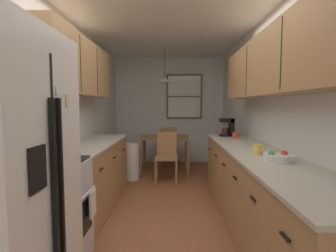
% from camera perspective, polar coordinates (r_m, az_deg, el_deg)
% --- Properties ---
extents(ground_plane, '(12.00, 12.00, 0.00)m').
position_cam_1_polar(ground_plane, '(3.89, -0.33, -16.41)').
color(ground_plane, brown).
extents(wall_left, '(0.10, 9.00, 2.55)m').
position_cam_1_polar(wall_left, '(3.90, -20.59, 2.58)').
color(wall_left, silver).
rests_on(wall_left, ground).
extents(wall_right, '(0.10, 9.00, 2.55)m').
position_cam_1_polar(wall_right, '(3.84, 20.27, 2.56)').
color(wall_right, silver).
rests_on(wall_right, ground).
extents(wall_back, '(4.40, 0.10, 2.55)m').
position_cam_1_polar(wall_back, '(6.28, 0.29, 3.54)').
color(wall_back, silver).
rests_on(wall_back, ground).
extents(ceiling_slab, '(4.40, 9.00, 0.08)m').
position_cam_1_polar(ceiling_slab, '(3.82, -0.35, 22.88)').
color(ceiling_slab, white).
extents(stove_range, '(0.66, 0.60, 1.10)m').
position_cam_1_polar(stove_range, '(2.54, -25.56, -17.18)').
color(stove_range, silver).
rests_on(stove_range, ground).
extents(microwave_over_range, '(0.39, 0.59, 0.33)m').
position_cam_1_polar(microwave_over_range, '(2.43, -28.99, 10.54)').
color(microwave_over_range, black).
extents(counter_left, '(0.64, 1.90, 0.90)m').
position_cam_1_polar(counter_left, '(3.65, -16.63, -10.56)').
color(counter_left, '#A87A4C').
rests_on(counter_left, ground).
extents(upper_cabinets_left, '(0.33, 1.98, 0.71)m').
position_cam_1_polar(upper_cabinets_left, '(3.56, -19.63, 12.24)').
color(upper_cabinets_left, '#A87A4C').
extents(counter_right, '(0.64, 3.32, 0.90)m').
position_cam_1_polar(counter_right, '(2.99, 19.32, -14.04)').
color(counter_right, '#A87A4C').
rests_on(counter_right, ground).
extents(upper_cabinets_right, '(0.33, 3.00, 0.64)m').
position_cam_1_polar(upper_cabinets_right, '(2.87, 23.11, 12.79)').
color(upper_cabinets_right, '#A87A4C').
extents(dining_table, '(0.97, 0.74, 0.75)m').
position_cam_1_polar(dining_table, '(5.25, -0.73, -3.74)').
color(dining_table, brown).
rests_on(dining_table, ground).
extents(dining_chair_near, '(0.41, 0.41, 0.90)m').
position_cam_1_polar(dining_chair_near, '(4.70, -0.32, -6.33)').
color(dining_chair_near, '#A87A4C').
rests_on(dining_chair_near, ground).
extents(dining_chair_far, '(0.41, 0.41, 0.90)m').
position_cam_1_polar(dining_chair_far, '(5.84, 0.02, -4.18)').
color(dining_chair_far, '#A87A4C').
rests_on(dining_chair_far, ground).
extents(pendant_light, '(0.28, 0.28, 0.69)m').
position_cam_1_polar(pendant_light, '(5.22, -0.74, 10.30)').
color(pendant_light, black).
extents(back_window, '(0.86, 0.05, 1.07)m').
position_cam_1_polar(back_window, '(6.21, 3.66, 6.59)').
color(back_window, brown).
extents(trash_bin, '(0.31, 0.31, 0.67)m').
position_cam_1_polar(trash_bin, '(4.90, -8.29, -7.89)').
color(trash_bin, white).
rests_on(trash_bin, ground).
extents(storage_canister, '(0.11, 0.11, 0.18)m').
position_cam_1_polar(storage_canister, '(2.98, -20.45, -3.47)').
color(storage_canister, red).
rests_on(storage_canister, counter_left).
extents(dish_towel, '(0.02, 0.16, 0.24)m').
position_cam_1_polar(dish_towel, '(2.53, -16.48, -16.29)').
color(dish_towel, white).
extents(coffee_maker, '(0.22, 0.18, 0.29)m').
position_cam_1_polar(coffee_maker, '(4.22, 13.33, -0.18)').
color(coffee_maker, black).
rests_on(coffee_maker, counter_right).
extents(mug_by_coffeemaker, '(0.12, 0.08, 0.09)m').
position_cam_1_polar(mug_by_coffeemaker, '(3.93, 14.77, -2.09)').
color(mug_by_coffeemaker, '#BF3F33').
rests_on(mug_by_coffeemaker, counter_right).
extents(mug_spare, '(0.13, 0.09, 0.10)m').
position_cam_1_polar(mug_spare, '(2.76, 19.44, -4.92)').
color(mug_spare, '#E5CC4C').
rests_on(mug_spare, counter_right).
extents(fruit_bowl, '(0.26, 0.26, 0.09)m').
position_cam_1_polar(fruit_bowl, '(2.49, 23.42, -6.39)').
color(fruit_bowl, silver).
rests_on(fruit_bowl, counter_right).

